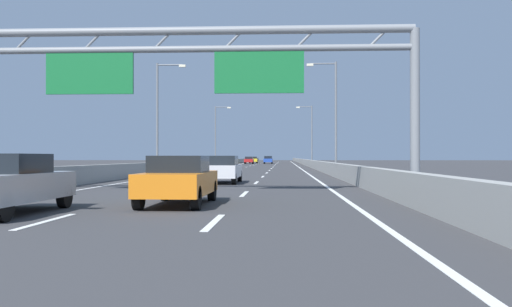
# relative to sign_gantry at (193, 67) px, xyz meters

# --- Properties ---
(ground_plane) EXTENTS (260.00, 260.00, 0.00)m
(ground_plane) POSITION_rel_sign_gantry_xyz_m (0.21, 78.10, -4.83)
(ground_plane) COLOR #38383A
(lane_dash_left_1) EXTENTS (0.16, 3.00, 0.01)m
(lane_dash_left_1) POSITION_rel_sign_gantry_xyz_m (-1.59, -9.40, -4.82)
(lane_dash_left_1) COLOR white
(lane_dash_left_1) RESTS_ON ground_plane
(lane_dash_left_2) EXTENTS (0.16, 3.00, 0.01)m
(lane_dash_left_2) POSITION_rel_sign_gantry_xyz_m (-1.59, -0.40, -4.82)
(lane_dash_left_2) COLOR white
(lane_dash_left_2) RESTS_ON ground_plane
(lane_dash_left_3) EXTENTS (0.16, 3.00, 0.01)m
(lane_dash_left_3) POSITION_rel_sign_gantry_xyz_m (-1.59, 8.60, -4.82)
(lane_dash_left_3) COLOR white
(lane_dash_left_3) RESTS_ON ground_plane
(lane_dash_left_4) EXTENTS (0.16, 3.00, 0.01)m
(lane_dash_left_4) POSITION_rel_sign_gantry_xyz_m (-1.59, 17.60, -4.82)
(lane_dash_left_4) COLOR white
(lane_dash_left_4) RESTS_ON ground_plane
(lane_dash_left_5) EXTENTS (0.16, 3.00, 0.01)m
(lane_dash_left_5) POSITION_rel_sign_gantry_xyz_m (-1.59, 26.60, -4.82)
(lane_dash_left_5) COLOR white
(lane_dash_left_5) RESTS_ON ground_plane
(lane_dash_left_6) EXTENTS (0.16, 3.00, 0.01)m
(lane_dash_left_6) POSITION_rel_sign_gantry_xyz_m (-1.59, 35.60, -4.82)
(lane_dash_left_6) COLOR white
(lane_dash_left_6) RESTS_ON ground_plane
(lane_dash_left_7) EXTENTS (0.16, 3.00, 0.01)m
(lane_dash_left_7) POSITION_rel_sign_gantry_xyz_m (-1.59, 44.60, -4.82)
(lane_dash_left_7) COLOR white
(lane_dash_left_7) RESTS_ON ground_plane
(lane_dash_left_8) EXTENTS (0.16, 3.00, 0.01)m
(lane_dash_left_8) POSITION_rel_sign_gantry_xyz_m (-1.59, 53.60, -4.82)
(lane_dash_left_8) COLOR white
(lane_dash_left_8) RESTS_ON ground_plane
(lane_dash_left_9) EXTENTS (0.16, 3.00, 0.01)m
(lane_dash_left_9) POSITION_rel_sign_gantry_xyz_m (-1.59, 62.60, -4.82)
(lane_dash_left_9) COLOR white
(lane_dash_left_9) RESTS_ON ground_plane
(lane_dash_left_10) EXTENTS (0.16, 3.00, 0.01)m
(lane_dash_left_10) POSITION_rel_sign_gantry_xyz_m (-1.59, 71.60, -4.82)
(lane_dash_left_10) COLOR white
(lane_dash_left_10) RESTS_ON ground_plane
(lane_dash_left_11) EXTENTS (0.16, 3.00, 0.01)m
(lane_dash_left_11) POSITION_rel_sign_gantry_xyz_m (-1.59, 80.60, -4.82)
(lane_dash_left_11) COLOR white
(lane_dash_left_11) RESTS_ON ground_plane
(lane_dash_left_12) EXTENTS (0.16, 3.00, 0.01)m
(lane_dash_left_12) POSITION_rel_sign_gantry_xyz_m (-1.59, 89.60, -4.82)
(lane_dash_left_12) COLOR white
(lane_dash_left_12) RESTS_ON ground_plane
(lane_dash_left_13) EXTENTS (0.16, 3.00, 0.01)m
(lane_dash_left_13) POSITION_rel_sign_gantry_xyz_m (-1.59, 98.60, -4.82)
(lane_dash_left_13) COLOR white
(lane_dash_left_13) RESTS_ON ground_plane
(lane_dash_left_14) EXTENTS (0.16, 3.00, 0.01)m
(lane_dash_left_14) POSITION_rel_sign_gantry_xyz_m (-1.59, 107.60, -4.82)
(lane_dash_left_14) COLOR white
(lane_dash_left_14) RESTS_ON ground_plane
(lane_dash_left_15) EXTENTS (0.16, 3.00, 0.01)m
(lane_dash_left_15) POSITION_rel_sign_gantry_xyz_m (-1.59, 116.60, -4.82)
(lane_dash_left_15) COLOR white
(lane_dash_left_15) RESTS_ON ground_plane
(lane_dash_left_16) EXTENTS (0.16, 3.00, 0.01)m
(lane_dash_left_16) POSITION_rel_sign_gantry_xyz_m (-1.59, 125.60, -4.82)
(lane_dash_left_16) COLOR white
(lane_dash_left_16) RESTS_ON ground_plane
(lane_dash_left_17) EXTENTS (0.16, 3.00, 0.01)m
(lane_dash_left_17) POSITION_rel_sign_gantry_xyz_m (-1.59, 134.60, -4.82)
(lane_dash_left_17) COLOR white
(lane_dash_left_17) RESTS_ON ground_plane
(lane_dash_right_1) EXTENTS (0.16, 3.00, 0.01)m
(lane_dash_right_1) POSITION_rel_sign_gantry_xyz_m (2.01, -9.40, -4.82)
(lane_dash_right_1) COLOR white
(lane_dash_right_1) RESTS_ON ground_plane
(lane_dash_right_2) EXTENTS (0.16, 3.00, 0.01)m
(lane_dash_right_2) POSITION_rel_sign_gantry_xyz_m (2.01, -0.40, -4.82)
(lane_dash_right_2) COLOR white
(lane_dash_right_2) RESTS_ON ground_plane
(lane_dash_right_3) EXTENTS (0.16, 3.00, 0.01)m
(lane_dash_right_3) POSITION_rel_sign_gantry_xyz_m (2.01, 8.60, -4.82)
(lane_dash_right_3) COLOR white
(lane_dash_right_3) RESTS_ON ground_plane
(lane_dash_right_4) EXTENTS (0.16, 3.00, 0.01)m
(lane_dash_right_4) POSITION_rel_sign_gantry_xyz_m (2.01, 17.60, -4.82)
(lane_dash_right_4) COLOR white
(lane_dash_right_4) RESTS_ON ground_plane
(lane_dash_right_5) EXTENTS (0.16, 3.00, 0.01)m
(lane_dash_right_5) POSITION_rel_sign_gantry_xyz_m (2.01, 26.60, -4.82)
(lane_dash_right_5) COLOR white
(lane_dash_right_5) RESTS_ON ground_plane
(lane_dash_right_6) EXTENTS (0.16, 3.00, 0.01)m
(lane_dash_right_6) POSITION_rel_sign_gantry_xyz_m (2.01, 35.60, -4.82)
(lane_dash_right_6) COLOR white
(lane_dash_right_6) RESTS_ON ground_plane
(lane_dash_right_7) EXTENTS (0.16, 3.00, 0.01)m
(lane_dash_right_7) POSITION_rel_sign_gantry_xyz_m (2.01, 44.60, -4.82)
(lane_dash_right_7) COLOR white
(lane_dash_right_7) RESTS_ON ground_plane
(lane_dash_right_8) EXTENTS (0.16, 3.00, 0.01)m
(lane_dash_right_8) POSITION_rel_sign_gantry_xyz_m (2.01, 53.60, -4.82)
(lane_dash_right_8) COLOR white
(lane_dash_right_8) RESTS_ON ground_plane
(lane_dash_right_9) EXTENTS (0.16, 3.00, 0.01)m
(lane_dash_right_9) POSITION_rel_sign_gantry_xyz_m (2.01, 62.60, -4.82)
(lane_dash_right_9) COLOR white
(lane_dash_right_9) RESTS_ON ground_plane
(lane_dash_right_10) EXTENTS (0.16, 3.00, 0.01)m
(lane_dash_right_10) POSITION_rel_sign_gantry_xyz_m (2.01, 71.60, -4.82)
(lane_dash_right_10) COLOR white
(lane_dash_right_10) RESTS_ON ground_plane
(lane_dash_right_11) EXTENTS (0.16, 3.00, 0.01)m
(lane_dash_right_11) POSITION_rel_sign_gantry_xyz_m (2.01, 80.60, -4.82)
(lane_dash_right_11) COLOR white
(lane_dash_right_11) RESTS_ON ground_plane
(lane_dash_right_12) EXTENTS (0.16, 3.00, 0.01)m
(lane_dash_right_12) POSITION_rel_sign_gantry_xyz_m (2.01, 89.60, -4.82)
(lane_dash_right_12) COLOR white
(lane_dash_right_12) RESTS_ON ground_plane
(lane_dash_right_13) EXTENTS (0.16, 3.00, 0.01)m
(lane_dash_right_13) POSITION_rel_sign_gantry_xyz_m (2.01, 98.60, -4.82)
(lane_dash_right_13) COLOR white
(lane_dash_right_13) RESTS_ON ground_plane
(lane_dash_right_14) EXTENTS (0.16, 3.00, 0.01)m
(lane_dash_right_14) POSITION_rel_sign_gantry_xyz_m (2.01, 107.60, -4.82)
(lane_dash_right_14) COLOR white
(lane_dash_right_14) RESTS_ON ground_plane
(lane_dash_right_15) EXTENTS (0.16, 3.00, 0.01)m
(lane_dash_right_15) POSITION_rel_sign_gantry_xyz_m (2.01, 116.60, -4.82)
(lane_dash_right_15) COLOR white
(lane_dash_right_15) RESTS_ON ground_plane
(lane_dash_right_16) EXTENTS (0.16, 3.00, 0.01)m
(lane_dash_right_16) POSITION_rel_sign_gantry_xyz_m (2.01, 125.60, -4.82)
(lane_dash_right_16) COLOR white
(lane_dash_right_16) RESTS_ON ground_plane
(lane_dash_right_17) EXTENTS (0.16, 3.00, 0.01)m
(lane_dash_right_17) POSITION_rel_sign_gantry_xyz_m (2.01, 134.60, -4.82)
(lane_dash_right_17) COLOR white
(lane_dash_right_17) RESTS_ON ground_plane
(edge_line_left) EXTENTS (0.16, 176.00, 0.01)m
(edge_line_left) POSITION_rel_sign_gantry_xyz_m (-5.04, 66.10, -4.82)
(edge_line_left) COLOR white
(edge_line_left) RESTS_ON ground_plane
(edge_line_right) EXTENTS (0.16, 176.00, 0.01)m
(edge_line_right) POSITION_rel_sign_gantry_xyz_m (5.46, 66.10, -4.82)
(edge_line_right) COLOR white
(edge_line_right) RESTS_ON ground_plane
(barrier_left) EXTENTS (0.45, 220.00, 0.95)m
(barrier_left) POSITION_rel_sign_gantry_xyz_m (-6.69, 88.10, -4.35)
(barrier_left) COLOR #9E9E99
(barrier_left) RESTS_ON ground_plane
(barrier_right) EXTENTS (0.45, 220.00, 0.95)m
(barrier_right) POSITION_rel_sign_gantry_xyz_m (7.11, 88.10, -4.35)
(barrier_right) COLOR #9E9E99
(barrier_right) RESTS_ON ground_plane
(sign_gantry) EXTENTS (16.70, 0.36, 6.36)m
(sign_gantry) POSITION_rel_sign_gantry_xyz_m (0.00, 0.00, 0.00)
(sign_gantry) COLOR gray
(sign_gantry) RESTS_ON ground_plane
(streetlamp_left_mid) EXTENTS (2.58, 0.28, 9.50)m
(streetlamp_left_mid) POSITION_rel_sign_gantry_xyz_m (-7.25, 26.62, 0.57)
(streetlamp_left_mid) COLOR slate
(streetlamp_left_mid) RESTS_ON ground_plane
(streetlamp_right_mid) EXTENTS (2.58, 0.28, 9.50)m
(streetlamp_right_mid) POSITION_rel_sign_gantry_xyz_m (7.68, 26.62, 0.57)
(streetlamp_right_mid) COLOR slate
(streetlamp_right_mid) RESTS_ON ground_plane
(streetlamp_left_far) EXTENTS (2.58, 0.28, 9.50)m
(streetlamp_left_far) POSITION_rel_sign_gantry_xyz_m (-7.25, 67.53, 0.57)
(streetlamp_left_far) COLOR slate
(streetlamp_left_far) RESTS_ON ground_plane
(streetlamp_right_far) EXTENTS (2.58, 0.28, 9.50)m
(streetlamp_right_far) POSITION_rel_sign_gantry_xyz_m (7.68, 67.53, 0.57)
(streetlamp_right_far) COLOR slate
(streetlamp_right_far) RESTS_ON ground_plane
(black_car) EXTENTS (1.74, 4.46, 1.42)m
(black_car) POSITION_rel_sign_gantry_xyz_m (-3.58, 41.54, -4.08)
(black_car) COLOR black
(black_car) RESTS_ON ground_plane
(orange_car) EXTENTS (1.72, 4.31, 1.42)m
(orange_car) POSITION_rel_sign_gantry_xyz_m (0.46, -5.17, -4.10)
(orange_car) COLOR orange
(orange_car) RESTS_ON ground_plane
(red_car) EXTENTS (1.74, 4.11, 1.42)m
(red_car) POSITION_rel_sign_gantry_xyz_m (-3.52, 90.25, -4.10)
(red_car) COLOR red
(red_car) RESTS_ON ground_plane
(yellow_car) EXTENTS (1.83, 4.22, 1.42)m
(yellow_car) POSITION_rel_sign_gantry_xyz_m (-3.21, 100.77, -4.09)
(yellow_car) COLOR yellow
(yellow_car) RESTS_ON ground_plane
(white_car) EXTENTS (1.85, 4.60, 1.44)m
(white_car) POSITION_rel_sign_gantry_xyz_m (0.20, 8.10, -4.08)
(white_car) COLOR silver
(white_car) RESTS_ON ground_plane
(silver_car) EXTENTS (1.82, 4.42, 1.46)m
(silver_car) POSITION_rel_sign_gantry_xyz_m (-3.26, -7.93, -4.08)
(silver_car) COLOR #A8ADB2
(silver_car) RESTS_ON ground_plane
(blue_car) EXTENTS (1.76, 4.46, 1.54)m
(blue_car) POSITION_rel_sign_gantry_xyz_m (0.30, 91.25, -4.04)
(blue_car) COLOR #2347AD
(blue_car) RESTS_ON ground_plane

